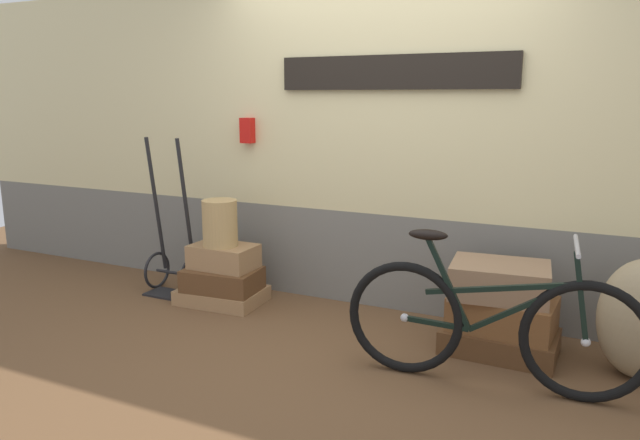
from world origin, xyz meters
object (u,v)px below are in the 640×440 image
Objects in this scene: suitcase_3 at (499,341)px; wicker_basket at (220,223)px; suitcase_4 at (502,313)px; suitcase_1 at (223,279)px; suitcase_5 at (500,280)px; luggage_trolley at (172,258)px; suitcase_2 at (224,256)px; bicycle at (490,325)px; suitcase_0 at (222,295)px.

suitcase_3 is 1.94× the size of wicker_basket.
suitcase_3 is 0.18m from suitcase_4.
suitcase_5 reaches higher than suitcase_1.
suitcase_1 is at bearing -178.26° from suitcase_3.
suitcase_5 is at bearing -4.30° from suitcase_1.
luggage_trolley reaches higher than wicker_basket.
suitcase_2 is 0.79× the size of suitcase_4.
bicycle is at bearing -11.83° from luggage_trolley.
suitcase_2 reaches higher than suitcase_3.
luggage_trolley is 0.78× the size of bicycle.
suitcase_0 is at bearing -171.14° from suitcase_2.
wicker_basket reaches higher than suitcase_4.
suitcase_4 is at bearing -4.59° from suitcase_1.
suitcase_0 is 1.09× the size of suitcase_5.
suitcase_2 is 2.09m from suitcase_5.
wicker_basket reaches higher than suitcase_0.
suitcase_5 is (-0.03, 0.01, 0.21)m from suitcase_4.
suitcase_4 is 0.38× the size of bicycle.
bicycle is at bearing -17.95° from suitcase_1.
suitcase_0 is 1.03× the size of suitcase_4.
wicker_basket is (-2.09, -0.02, 0.18)m from suitcase_5.
suitcase_0 is 1.30× the size of suitcase_2.
suitcase_2 is 0.27m from wicker_basket.
suitcase_0 is at bearing -178.95° from suitcase_3.
suitcase_3 is 0.40m from suitcase_5.
suitcase_3 is (2.11, -0.03, -0.30)m from suitcase_2.
suitcase_1 is 2.11m from suitcase_4.
suitcase_5 is at bearing -3.05° from suitcase_0.
wicker_basket reaches higher than suitcase_1.
suitcase_5 is at bearing 165.65° from suitcase_4.
suitcase_1 is 0.44× the size of luggage_trolley.
suitcase_0 is 0.32m from suitcase_2.
luggage_trolley is 2.72m from bicycle.
suitcase_3 is at bearing -4.99° from suitcase_1.
wicker_basket reaches higher than suitcase_5.
suitcase_4 is 2.16m from wicker_basket.
suitcase_0 is 0.57m from luggage_trolley.
wicker_basket is at bearing -105.27° from suitcase_2.
suitcase_2 is 2.18m from bicycle.
bicycle is (0.03, -0.51, -0.11)m from suitcase_5.
suitcase_4 reaches higher than suitcase_3.
suitcase_0 is at bearing 174.41° from suitcase_5.
suitcase_4 is 2.66m from luggage_trolley.
suitcase_2 is at bearing 174.31° from suitcase_5.
bicycle is (2.66, -0.56, 0.07)m from luggage_trolley.
suitcase_1 is at bearing -47.42° from suitcase_0.
suitcase_1 is 0.91× the size of suitcase_4.
wicker_basket is 2.20m from bicycle.
bicycle is (2.12, -0.51, -0.02)m from suitcase_2.
suitcase_2 reaches higher than suitcase_0.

